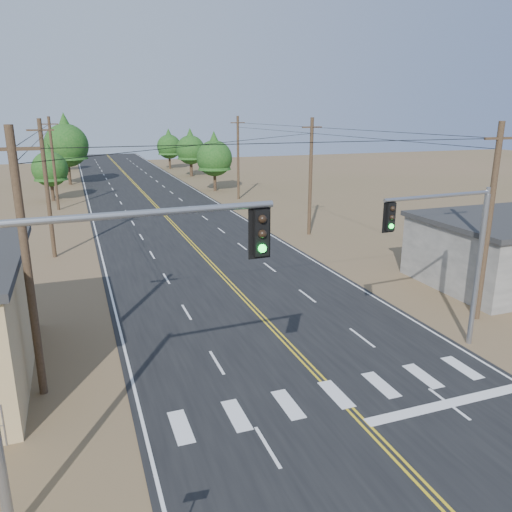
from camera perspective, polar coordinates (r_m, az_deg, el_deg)
name	(u,v)px	position (r m, az deg, el deg)	size (l,w,h in m)	color
road	(199,251)	(39.16, -6.59, 0.62)	(15.00, 200.00, 0.02)	black
utility_pole_left_near	(27,266)	(19.57, -24.69, -1.01)	(1.80, 0.30, 10.00)	#4C3826
utility_pole_left_mid	(47,189)	(39.16, -22.77, 7.12)	(1.80, 0.30, 10.00)	#4C3826
utility_pole_left_far	(54,163)	(59.02, -22.13, 9.81)	(1.80, 0.30, 10.00)	#4C3826
utility_pole_right_near	(489,223)	(27.32, 25.06, 3.46)	(1.80, 0.30, 10.00)	#4C3826
utility_pole_right_mid	(311,176)	(43.55, 6.25, 9.05)	(1.80, 0.30, 10.00)	#4C3826
utility_pole_right_far	(238,157)	(62.03, -2.06, 11.20)	(1.80, 0.30, 10.00)	#4C3826
signal_mast_left	(78,318)	(12.78, -19.68, -6.66)	(7.35, 0.61, 8.28)	gray
signal_mast_right	(455,245)	(22.99, 21.76, 1.14)	(5.57, 0.74, 7.31)	gray
tree_left_near	(50,165)	(65.66, -22.53, 9.55)	(4.20, 4.20, 6.99)	#3F2D1E
tree_left_mid	(66,141)	(79.72, -20.90, 12.18)	(6.26, 6.26, 10.43)	#3F2D1E
tree_left_far	(64,150)	(100.35, -21.13, 11.23)	(3.67, 3.67, 6.11)	#3F2D1E
tree_right_near	(214,155)	(68.98, -4.79, 11.48)	(4.82, 4.82, 8.03)	#3F2D1E
tree_right_mid	(190,147)	(85.79, -7.50, 12.26)	(4.77, 4.77, 7.96)	#3F2D1E
tree_right_far	(169,144)	(98.15, -9.92, 12.48)	(4.53, 4.53, 7.55)	#3F2D1E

